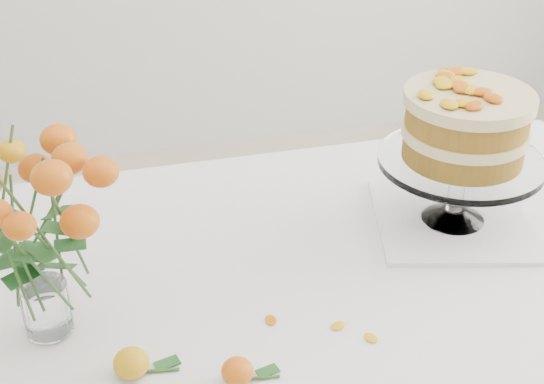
# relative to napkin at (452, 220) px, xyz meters

# --- Properties ---
(table) EXTENTS (1.43, 0.93, 0.76)m
(table) POSITION_rel_napkin_xyz_m (-0.29, -0.09, -0.09)
(table) COLOR #A47C60
(table) RESTS_ON ground
(napkin) EXTENTS (0.35, 0.35, 0.01)m
(napkin) POSITION_rel_napkin_xyz_m (0.00, 0.00, 0.00)
(napkin) COLOR white
(napkin) RESTS_ON table
(cake_stand) EXTENTS (0.31, 0.31, 0.27)m
(cake_stand) POSITION_rel_napkin_xyz_m (0.00, 0.00, 0.19)
(cake_stand) COLOR white
(cake_stand) RESTS_ON napkin
(rose_vase) EXTENTS (0.31, 0.31, 0.37)m
(rose_vase) POSITION_rel_napkin_xyz_m (-0.75, -0.13, 0.21)
(rose_vase) COLOR white
(rose_vase) RESTS_ON table
(loose_rose_near) EXTENTS (0.09, 0.05, 0.04)m
(loose_rose_near) POSITION_rel_napkin_xyz_m (-0.64, -0.26, 0.02)
(loose_rose_near) COLOR orange
(loose_rose_near) RESTS_ON table
(loose_rose_far) EXTENTS (0.08, 0.05, 0.04)m
(loose_rose_far) POSITION_rel_napkin_xyz_m (-0.49, -0.31, 0.02)
(loose_rose_far) COLOR #CA6609
(loose_rose_far) RESTS_ON table
(stray_petal_a) EXTENTS (0.03, 0.02, 0.00)m
(stray_petal_a) POSITION_rel_napkin_xyz_m (-0.41, -0.19, -0.00)
(stray_petal_a) COLOR #F5B50F
(stray_petal_a) RESTS_ON table
(stray_petal_b) EXTENTS (0.03, 0.02, 0.00)m
(stray_petal_b) POSITION_rel_napkin_xyz_m (-0.31, -0.23, -0.00)
(stray_petal_b) COLOR #F5B50F
(stray_petal_b) RESTS_ON table
(stray_petal_c) EXTENTS (0.03, 0.02, 0.00)m
(stray_petal_c) POSITION_rel_napkin_xyz_m (-0.27, -0.27, -0.00)
(stray_petal_c) COLOR #F5B50F
(stray_petal_c) RESTS_ON table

